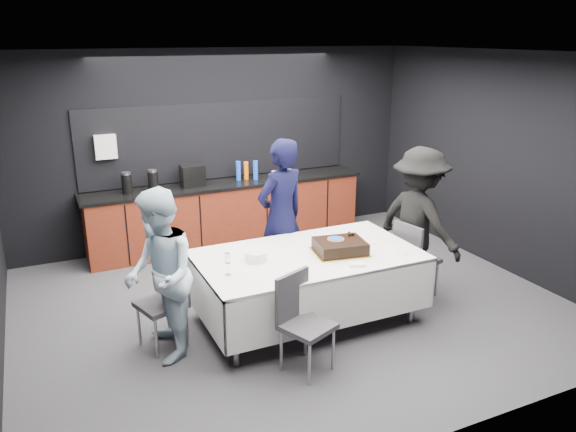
{
  "coord_description": "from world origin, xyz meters",
  "views": [
    {
      "loc": [
        -2.5,
        -5.28,
        2.99
      ],
      "look_at": [
        0.0,
        0.1,
        1.05
      ],
      "focal_mm": 35.0,
      "sensor_mm": 36.0,
      "label": 1
    }
  ],
  "objects_px": {
    "person_center": "(281,217)",
    "cake_assembly": "(340,247)",
    "plate_stack": "(256,256)",
    "chair_near": "(301,315)",
    "person_left": "(160,276)",
    "chair_right": "(413,254)",
    "person_right": "(419,222)",
    "champagne_flute": "(227,260)",
    "party_table": "(308,266)",
    "chair_left": "(168,294)"
  },
  "relations": [
    {
      "from": "chair_near",
      "to": "person_right",
      "type": "distance_m",
      "value": 2.19
    },
    {
      "from": "plate_stack",
      "to": "person_left",
      "type": "bearing_deg",
      "value": -174.55
    },
    {
      "from": "cake_assembly",
      "to": "champagne_flute",
      "type": "relative_size",
      "value": 2.74
    },
    {
      "from": "chair_left",
      "to": "chair_near",
      "type": "distance_m",
      "value": 1.38
    },
    {
      "from": "chair_near",
      "to": "person_left",
      "type": "xyz_separation_m",
      "value": [
        -1.11,
        0.74,
        0.3
      ]
    },
    {
      "from": "champagne_flute",
      "to": "person_center",
      "type": "distance_m",
      "value": 1.41
    },
    {
      "from": "plate_stack",
      "to": "cake_assembly",
      "type": "bearing_deg",
      "value": -11.41
    },
    {
      "from": "party_table",
      "to": "cake_assembly",
      "type": "relative_size",
      "value": 3.78
    },
    {
      "from": "cake_assembly",
      "to": "chair_right",
      "type": "xyz_separation_m",
      "value": [
        1.06,
        0.12,
        -0.31
      ]
    },
    {
      "from": "person_right",
      "to": "champagne_flute",
      "type": "bearing_deg",
      "value": 83.73
    },
    {
      "from": "person_center",
      "to": "chair_near",
      "type": "bearing_deg",
      "value": 54.03
    },
    {
      "from": "chair_right",
      "to": "person_center",
      "type": "relative_size",
      "value": 0.5
    },
    {
      "from": "cake_assembly",
      "to": "chair_left",
      "type": "relative_size",
      "value": 0.66
    },
    {
      "from": "chair_near",
      "to": "plate_stack",
      "type": "bearing_deg",
      "value": 96.78
    },
    {
      "from": "plate_stack",
      "to": "person_center",
      "type": "height_order",
      "value": "person_center"
    },
    {
      "from": "cake_assembly",
      "to": "person_right",
      "type": "height_order",
      "value": "person_right"
    },
    {
      "from": "chair_right",
      "to": "cake_assembly",
      "type": "bearing_deg",
      "value": -173.41
    },
    {
      "from": "chair_right",
      "to": "chair_left",
      "type": "bearing_deg",
      "value": 176.73
    },
    {
      "from": "chair_left",
      "to": "person_left",
      "type": "distance_m",
      "value": 0.38
    },
    {
      "from": "person_center",
      "to": "person_right",
      "type": "xyz_separation_m",
      "value": [
        1.45,
        -0.71,
        -0.05
      ]
    },
    {
      "from": "plate_stack",
      "to": "person_right",
      "type": "bearing_deg",
      "value": 1.28
    },
    {
      "from": "chair_right",
      "to": "person_left",
      "type": "distance_m",
      "value": 2.96
    },
    {
      "from": "person_center",
      "to": "person_left",
      "type": "height_order",
      "value": "person_center"
    },
    {
      "from": "party_table",
      "to": "champagne_flute",
      "type": "distance_m",
      "value": 1.0
    },
    {
      "from": "plate_stack",
      "to": "chair_left",
      "type": "height_order",
      "value": "chair_left"
    },
    {
      "from": "chair_near",
      "to": "person_right",
      "type": "relative_size",
      "value": 0.52
    },
    {
      "from": "champagne_flute",
      "to": "chair_near",
      "type": "xyz_separation_m",
      "value": [
        0.48,
        -0.61,
        -0.4
      ]
    },
    {
      "from": "person_left",
      "to": "champagne_flute",
      "type": "bearing_deg",
      "value": 83.7
    },
    {
      "from": "person_center",
      "to": "cake_assembly",
      "type": "bearing_deg",
      "value": 87.56
    },
    {
      "from": "cake_assembly",
      "to": "plate_stack",
      "type": "height_order",
      "value": "cake_assembly"
    },
    {
      "from": "chair_left",
      "to": "chair_near",
      "type": "height_order",
      "value": "same"
    },
    {
      "from": "champagne_flute",
      "to": "chair_left",
      "type": "bearing_deg",
      "value": 147.52
    },
    {
      "from": "plate_stack",
      "to": "person_left",
      "type": "relative_size",
      "value": 0.14
    },
    {
      "from": "champagne_flute",
      "to": "person_center",
      "type": "relative_size",
      "value": 0.12
    },
    {
      "from": "party_table",
      "to": "cake_assembly",
      "type": "xyz_separation_m",
      "value": [
        0.32,
        -0.11,
        0.21
      ]
    },
    {
      "from": "cake_assembly",
      "to": "chair_right",
      "type": "bearing_deg",
      "value": 6.59
    },
    {
      "from": "plate_stack",
      "to": "chair_right",
      "type": "bearing_deg",
      "value": -1.63
    },
    {
      "from": "chair_right",
      "to": "person_left",
      "type": "xyz_separation_m",
      "value": [
        -2.95,
        -0.04,
        0.3
      ]
    },
    {
      "from": "person_left",
      "to": "chair_near",
      "type": "bearing_deg",
      "value": 61.45
    },
    {
      "from": "chair_right",
      "to": "chair_near",
      "type": "relative_size",
      "value": 1.0
    },
    {
      "from": "chair_near",
      "to": "champagne_flute",
      "type": "bearing_deg",
      "value": 128.07
    },
    {
      "from": "person_left",
      "to": "cake_assembly",
      "type": "bearing_deg",
      "value": 92.86
    },
    {
      "from": "champagne_flute",
      "to": "person_left",
      "type": "height_order",
      "value": "person_left"
    },
    {
      "from": "chair_right",
      "to": "person_right",
      "type": "xyz_separation_m",
      "value": [
        0.13,
        0.1,
        0.35
      ]
    },
    {
      "from": "plate_stack",
      "to": "chair_left",
      "type": "distance_m",
      "value": 0.96
    },
    {
      "from": "cake_assembly",
      "to": "person_center",
      "type": "height_order",
      "value": "person_center"
    },
    {
      "from": "champagne_flute",
      "to": "chair_near",
      "type": "bearing_deg",
      "value": -51.93
    },
    {
      "from": "cake_assembly",
      "to": "chair_right",
      "type": "distance_m",
      "value": 1.11
    },
    {
      "from": "cake_assembly",
      "to": "person_center",
      "type": "relative_size",
      "value": 0.33
    },
    {
      "from": "chair_near",
      "to": "person_right",
      "type": "xyz_separation_m",
      "value": [
        1.97,
        0.89,
        0.35
      ]
    }
  ]
}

